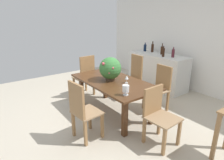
# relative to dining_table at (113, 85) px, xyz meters

# --- Properties ---
(ground_plane) EXTENTS (7.04, 7.04, 0.00)m
(ground_plane) POSITION_rel_dining_table_xyz_m (0.00, 0.01, -0.63)
(ground_plane) COLOR #BCB29E
(back_wall) EXTENTS (6.40, 0.10, 2.60)m
(back_wall) POSITION_rel_dining_table_xyz_m (0.00, 2.61, 0.67)
(back_wall) COLOR white
(back_wall) RESTS_ON ground
(dining_table) EXTENTS (1.86, 0.99, 0.73)m
(dining_table) POSITION_rel_dining_table_xyz_m (0.00, 0.00, 0.00)
(dining_table) COLOR #4C2D19
(dining_table) RESTS_ON ground
(chair_far_left) EXTENTS (0.46, 0.44, 1.08)m
(chair_far_left) POSITION_rel_dining_table_xyz_m (-0.41, 0.95, -0.05)
(chair_far_left) COLOR olive
(chair_far_left) RESTS_ON ground
(chair_head_end) EXTENTS (0.48, 0.48, 1.06)m
(chair_head_end) POSITION_rel_dining_table_xyz_m (-1.18, 0.01, -0.06)
(chair_head_end) COLOR olive
(chair_head_end) RESTS_ON ground
(chair_foot_end) EXTENTS (0.48, 0.47, 0.93)m
(chair_foot_end) POSITION_rel_dining_table_xyz_m (1.19, -0.00, -0.11)
(chair_foot_end) COLOR olive
(chair_foot_end) RESTS_ON ground
(chair_far_right) EXTENTS (0.47, 0.45, 0.98)m
(chair_far_right) POSITION_rel_dining_table_xyz_m (0.42, 0.95, -0.09)
(chair_far_right) COLOR olive
(chair_far_right) RESTS_ON ground
(chair_near_right) EXTENTS (0.47, 0.45, 1.01)m
(chair_near_right) POSITION_rel_dining_table_xyz_m (0.43, -0.94, -0.08)
(chair_near_right) COLOR olive
(chair_near_right) RESTS_ON ground
(flower_centerpiece) EXTENTS (0.44, 0.44, 0.47)m
(flower_centerpiece) POSITION_rel_dining_table_xyz_m (-0.07, -0.02, 0.34)
(flower_centerpiece) COLOR #4C3828
(flower_centerpiece) RESTS_ON dining_table
(crystal_vase_left) EXTENTS (0.12, 0.12, 0.20)m
(crystal_vase_left) POSITION_rel_dining_table_xyz_m (-0.60, 0.29, 0.22)
(crystal_vase_left) COLOR silver
(crystal_vase_left) RESTS_ON dining_table
(crystal_vase_center_near) EXTENTS (0.11, 0.11, 0.18)m
(crystal_vase_center_near) POSITION_rel_dining_table_xyz_m (0.72, -0.28, 0.20)
(crystal_vase_center_near) COLOR silver
(crystal_vase_center_near) RESTS_ON dining_table
(wine_glass) EXTENTS (0.07, 0.07, 0.15)m
(wine_glass) POSITION_rel_dining_table_xyz_m (0.27, 0.12, 0.21)
(wine_glass) COLOR silver
(wine_glass) RESTS_ON dining_table
(kitchen_counter) EXTENTS (1.75, 0.64, 0.95)m
(kitchen_counter) POSITION_rel_dining_table_xyz_m (-0.58, 2.01, -0.16)
(kitchen_counter) COLOR silver
(kitchen_counter) RESTS_ON ground
(wine_bottle_dark) EXTENTS (0.07, 0.07, 0.31)m
(wine_bottle_dark) POSITION_rel_dining_table_xyz_m (-0.52, 2.09, 0.44)
(wine_bottle_dark) COLOR black
(wine_bottle_dark) RESTS_ON kitchen_counter
(wine_bottle_amber) EXTENTS (0.07, 0.07, 0.28)m
(wine_bottle_amber) POSITION_rel_dining_table_xyz_m (-0.28, 1.85, 0.44)
(wine_bottle_amber) COLOR black
(wine_bottle_amber) RESTS_ON kitchen_counter
(wine_bottle_green) EXTENTS (0.08, 0.08, 0.26)m
(wine_bottle_green) POSITION_rel_dining_table_xyz_m (-1.18, 2.10, 0.42)
(wine_bottle_green) COLOR #0F1E38
(wine_bottle_green) RESTS_ON kitchen_counter
(wine_bottle_clear) EXTENTS (0.07, 0.07, 0.26)m
(wine_bottle_clear) POSITION_rel_dining_table_xyz_m (-0.08, 2.00, 0.43)
(wine_bottle_clear) COLOR #511E28
(wine_bottle_clear) RESTS_ON kitchen_counter
(wine_bottle_tall) EXTENTS (0.08, 0.08, 0.32)m
(wine_bottle_tall) POSITION_rel_dining_table_xyz_m (-0.93, 2.15, 0.45)
(wine_bottle_tall) COLOR black
(wine_bottle_tall) RESTS_ON kitchen_counter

